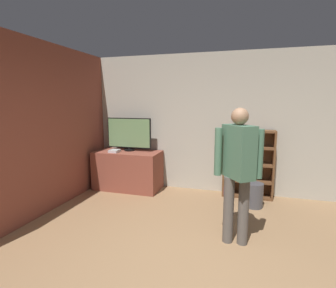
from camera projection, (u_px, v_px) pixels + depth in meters
name	position (u px, v px, depth m)	size (l,w,h in m)	color
wall_back	(223.00, 124.00, 5.07)	(7.17, 0.06, 2.70)	#B2AD9E
wall_side_brick	(54.00, 127.00, 4.34)	(0.06, 4.62, 2.70)	brown
tv_ledge	(128.00, 170.00, 5.37)	(1.32, 0.66, 0.78)	brown
television	(129.00, 134.00, 5.34)	(0.94, 0.22, 0.67)	black
game_console	(115.00, 151.00, 5.22)	(0.18, 0.21, 0.05)	silver
bookshelf	(244.00, 164.00, 4.89)	(0.91, 0.28, 1.27)	brown
person	(238.00, 165.00, 3.17)	(0.57, 0.47, 1.70)	#56514C
waste_bin	(254.00, 195.00, 4.44)	(0.31, 0.31, 0.41)	#4C4C51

